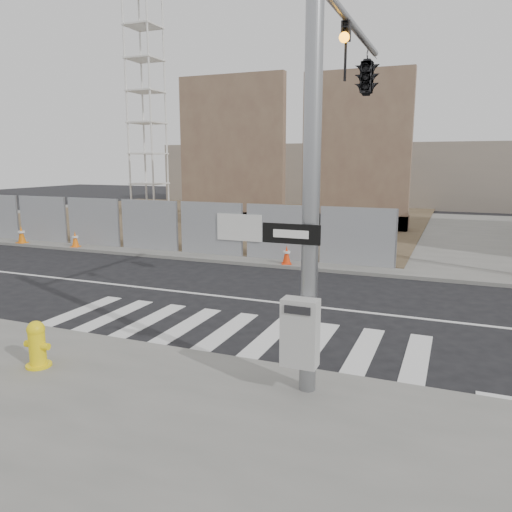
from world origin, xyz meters
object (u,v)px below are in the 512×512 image
at_px(traffic_cone_a, 22,235).
at_px(traffic_cone_b, 75,239).
at_px(signal_pole, 352,103).
at_px(fire_hydrant, 37,344).
at_px(traffic_cone_c, 206,242).
at_px(crane_tower, 145,77).
at_px(traffic_cone_d, 287,255).

bearing_deg(traffic_cone_a, traffic_cone_b, 1.48).
distance_m(signal_pole, fire_hydrant, 7.28).
relative_size(signal_pole, traffic_cone_b, 10.64).
height_order(signal_pole, traffic_cone_c, signal_pole).
xyz_separation_m(traffic_cone_a, traffic_cone_c, (8.42, 1.22, -0.00)).
bearing_deg(traffic_cone_b, signal_pole, -26.51).
xyz_separation_m(signal_pole, crane_tower, (-17.49, 19.05, 4.24)).
bearing_deg(fire_hydrant, traffic_cone_a, 129.52).
relative_size(traffic_cone_a, traffic_cone_b, 1.15).
bearing_deg(traffic_cone_c, traffic_cone_b, -168.24).
xyz_separation_m(crane_tower, fire_hydrant, (12.86, -22.72, -8.49)).
relative_size(signal_pole, fire_hydrant, 8.40).
bearing_deg(crane_tower, traffic_cone_a, -81.58).
relative_size(signal_pole, crane_tower, 0.39).
xyz_separation_m(fire_hydrant, traffic_cone_b, (-8.07, 10.02, -0.09)).
height_order(crane_tower, fire_hydrant, crane_tower).
bearing_deg(signal_pole, fire_hydrant, -141.57).
height_order(crane_tower, traffic_cone_c, crane_tower).
distance_m(traffic_cone_a, traffic_cone_d, 12.21).
relative_size(crane_tower, traffic_cone_a, 24.05).
height_order(signal_pole, traffic_cone_a, signal_pole).
xyz_separation_m(traffic_cone_a, traffic_cone_d, (12.21, 0.08, -0.05)).
xyz_separation_m(traffic_cone_a, traffic_cone_b, (2.89, 0.07, -0.05)).
bearing_deg(signal_pole, crane_tower, 132.57).
bearing_deg(crane_tower, fire_hydrant, -60.49).
height_order(fire_hydrant, traffic_cone_c, fire_hydrant).
distance_m(fire_hydrant, traffic_cone_b, 12.87).
relative_size(crane_tower, traffic_cone_b, 27.59).
bearing_deg(crane_tower, traffic_cone_d, -42.02).
xyz_separation_m(signal_pole, traffic_cone_a, (-15.60, 6.27, -4.29)).
bearing_deg(traffic_cone_d, signal_pole, -61.82).
distance_m(signal_pole, traffic_cone_a, 17.35).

